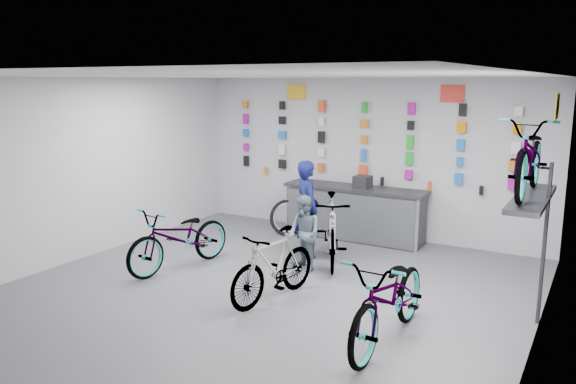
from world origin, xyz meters
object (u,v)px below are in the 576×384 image
Objects in this scene: bike_left at (180,237)px; clerk at (307,209)px; bike_right at (390,298)px; customer at (304,233)px; bike_service at (332,230)px; counter at (354,214)px; bike_center at (273,265)px.

clerk is (1.42, 1.60, 0.31)m from bike_left.
bike_right is 1.25× the size of clerk.
customer is at bearing 140.94° from bike_right.
customer reaches higher than bike_service.
bike_right is at bearing -1.50° from bike_left.
counter is 1.38× the size of bike_left.
bike_center is 2.08m from clerk.
bike_center is (1.96, -0.38, -0.02)m from bike_left.
clerk is (-0.53, 0.15, 0.26)m from bike_service.
bike_right is 2.66m from customer.
customer is (-0.22, 1.27, 0.11)m from bike_center.
counter is at bearing 72.60° from bike_service.
bike_right is 1.71× the size of customer.
bike_center is at bearing -48.78° from customer.
bike_left is 0.95× the size of bike_right.
clerk is 1.37× the size of customer.
bike_left is at bearing 88.00° from clerk.
bike_service is at bearing -155.69° from clerk.
bike_right is at bearing -78.45° from bike_service.
customer is at bearing 154.04° from clerk.
customer reaches higher than bike_right.
bike_service is at bearing 47.50° from bike_left.
bike_right is at bearing -8.96° from customer.
bike_service is at bearing 100.44° from bike_center.
counter is 1.64× the size of clerk.
bike_left is (-1.69, -2.97, 0.03)m from counter.
clerk reaches higher than bike_service.
bike_left is 1.62× the size of customer.
bike_center is 0.80× the size of bike_right.
bike_service is at bearing 129.82° from bike_right.
counter is 3.42m from bike_left.
bike_service is 0.61m from clerk.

